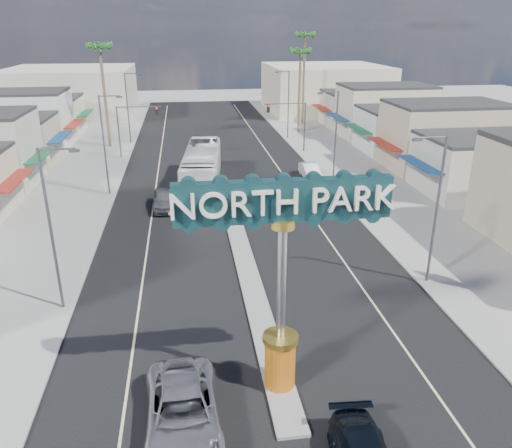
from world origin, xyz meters
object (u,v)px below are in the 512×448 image
object	(u,v)px
traffic_signal_right	(290,117)
palm_right_far	(305,41)
streetlight_l_near	(53,223)
streetlight_l_mid	(106,141)
gateway_sign	(282,263)
car_parked_left	(164,199)
palm_right_mid	(301,56)
streetlight_r_near	(435,204)
streetlight_r_mid	(334,134)
city_bus	(202,167)
suv_left	(183,411)
palm_left_far	(100,53)
traffic_signal_left	(134,121)
streetlight_r_far	(287,101)
car_parked_right	(310,171)
streetlight_l_far	(129,104)

from	to	relation	value
traffic_signal_right	palm_right_far	size ratio (longest dim) A/B	0.43
streetlight_l_near	streetlight_l_mid	world-z (taller)	same
gateway_sign	car_parked_left	world-z (taller)	gateway_sign
gateway_sign	palm_right_mid	xyz separation A→B (m)	(13.00, 54.02, 4.67)
streetlight_r_near	palm_right_mid	world-z (taller)	palm_right_mid
traffic_signal_right	streetlight_r_mid	bearing A→B (deg)	-84.90
car_parked_left	streetlight_r_mid	bearing A→B (deg)	12.00
gateway_sign	streetlight_r_near	distance (m)	13.19
city_bus	gateway_sign	bearing A→B (deg)	-80.23
palm_right_far	streetlight_r_mid	bearing A→B (deg)	-98.12
car_parked_left	streetlight_l_near	bearing A→B (deg)	-110.67
palm_right_mid	city_bus	bearing A→B (deg)	-121.53
streetlight_l_near	car_parked_left	size ratio (longest dim) A/B	1.89
streetlight_r_mid	suv_left	world-z (taller)	streetlight_r_mid
palm_left_far	car_parked_left	xyz separation A→B (m)	(7.50, -24.33, -10.69)
car_parked_left	palm_right_mid	bearing A→B (deg)	55.42
traffic_signal_right	city_bus	bearing A→B (deg)	-131.96
palm_right_mid	palm_right_far	xyz separation A→B (m)	(2.00, 6.00, 1.78)
gateway_sign	palm_right_far	bearing A→B (deg)	75.97
streetlight_l_mid	palm_left_far	bearing A→B (deg)	97.31
traffic_signal_left	streetlight_r_far	distance (m)	21.20
car_parked_right	streetlight_l_mid	bearing A→B (deg)	-171.41
streetlight_r_mid	palm_right_mid	world-z (taller)	palm_right_mid
traffic_signal_right	streetlight_r_mid	size ratio (longest dim) A/B	0.67
gateway_sign	car_parked_right	size ratio (longest dim) A/B	2.07
suv_left	car_parked_right	xyz separation A→B (m)	(13.12, 32.72, -0.11)
gateway_sign	city_bus	size ratio (longest dim) A/B	0.67
streetlight_l_near	city_bus	xyz separation A→B (m)	(8.43, 21.55, -3.17)
traffic_signal_left	car_parked_left	size ratio (longest dim) A/B	1.26
streetlight_r_mid	city_bus	distance (m)	12.92
streetlight_l_near	streetlight_r_mid	distance (m)	28.90
gateway_sign	streetlight_l_mid	world-z (taller)	gateway_sign
traffic_signal_left	streetlight_r_mid	world-z (taller)	streetlight_r_mid
gateway_sign	streetlight_l_near	distance (m)	13.19
streetlight_r_near	suv_left	xyz separation A→B (m)	(-14.55, -9.82, -4.23)
gateway_sign	streetlight_r_far	distance (m)	51.10
palm_right_far	car_parked_right	distance (m)	31.92
traffic_signal_left	traffic_signal_right	world-z (taller)	same
car_parked_left	car_parked_right	xyz separation A→B (m)	(14.50, 7.22, -0.09)
traffic_signal_right	car_parked_right	distance (m)	11.66
suv_left	city_bus	size ratio (longest dim) A/B	0.44
streetlight_r_mid	car_parked_left	distance (m)	17.05
streetlight_r_far	palm_left_far	world-z (taller)	palm_left_far
streetlight_l_far	traffic_signal_right	bearing A→B (deg)	-22.20
gateway_sign	streetlight_l_far	xyz separation A→B (m)	(-10.43, 50.02, -0.86)
streetlight_l_mid	streetlight_l_far	bearing A→B (deg)	90.00
suv_left	streetlight_r_near	bearing A→B (deg)	31.92
car_parked_right	suv_left	bearing A→B (deg)	-111.72
streetlight_l_far	palm_right_mid	xyz separation A→B (m)	(23.43, 4.00, 5.54)
gateway_sign	streetlight_r_mid	distance (m)	29.91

